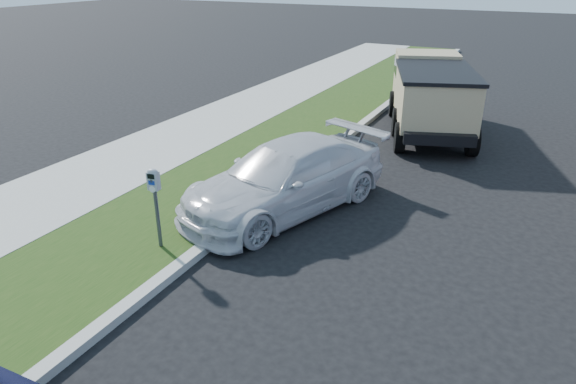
% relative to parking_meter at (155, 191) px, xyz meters
% --- Properties ---
extents(ground, '(120.00, 120.00, 0.00)m').
position_rel_parking_meter_xyz_m(ground, '(3.29, 0.55, -1.26)').
color(ground, black).
rests_on(ground, ground).
extents(streetside, '(6.12, 50.00, 0.15)m').
position_rel_parking_meter_xyz_m(streetside, '(-2.27, 2.55, -1.19)').
color(streetside, '#989890').
rests_on(streetside, ground).
extents(parking_meter, '(0.23, 0.17, 1.54)m').
position_rel_parking_meter_xyz_m(parking_meter, '(0.00, 0.00, 0.00)').
color(parking_meter, '#3F4247').
rests_on(parking_meter, ground).
extents(white_wagon, '(3.68, 5.48, 1.47)m').
position_rel_parking_meter_xyz_m(white_wagon, '(1.26, 2.82, -0.52)').
color(white_wagon, silver).
rests_on(white_wagon, ground).
extents(dump_truck, '(3.78, 6.04, 2.23)m').
position_rel_parking_meter_xyz_m(dump_truck, '(2.69, 10.05, -0.01)').
color(dump_truck, black).
rests_on(dump_truck, ground).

